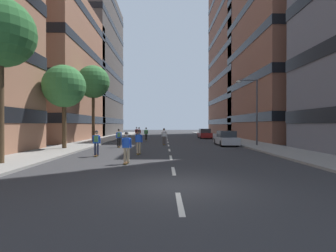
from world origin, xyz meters
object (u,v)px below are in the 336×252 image
at_px(skater_2, 146,133).
at_px(skater_5, 137,132).
at_px(street_tree_far, 0,34).
at_px(parked_car_mid, 205,134).
at_px(skater_3, 96,141).
at_px(skater_1, 119,137).
at_px(street_tree_near, 64,87).
at_px(skater_4, 127,146).
at_px(street_tree_mid, 93,82).
at_px(skater_7, 139,133).
at_px(streetlamp_right, 253,105).
at_px(skater_0, 139,141).
at_px(skater_6, 164,136).
at_px(parked_car_near, 226,139).

distance_m(skater_2, skater_5, 5.42).
bearing_deg(street_tree_far, parked_car_mid, 61.40).
bearing_deg(skater_5, skater_2, -69.91).
xyz_separation_m(skater_2, skater_3, (-2.10, -18.35, 0.00)).
xyz_separation_m(street_tree_far, skater_1, (4.32, 10.96, -5.94)).
bearing_deg(street_tree_near, skater_4, -51.43).
xyz_separation_m(street_tree_mid, skater_7, (4.86, 7.14, -6.32)).
relative_size(street_tree_far, skater_7, 4.88).
relative_size(streetlamp_right, skater_3, 3.65).
relative_size(street_tree_mid, skater_0, 5.17).
xyz_separation_m(street_tree_far, skater_6, (8.60, 14.17, -5.97)).
height_order(street_tree_far, skater_6, street_tree_far).
relative_size(streetlamp_right, skater_2, 3.65).
relative_size(street_tree_mid, skater_7, 5.17).
height_order(street_tree_far, skater_2, street_tree_far).
distance_m(street_tree_far, skater_6, 17.62).
relative_size(parked_car_near, skater_5, 2.47).
height_order(street_tree_far, streetlamp_right, street_tree_far).
bearing_deg(parked_car_mid, streetlamp_right, -81.54).
bearing_deg(skater_2, parked_car_mid, 30.31).
bearing_deg(skater_7, skater_5, 104.98).
bearing_deg(skater_4, parked_car_mid, 72.56).
distance_m(street_tree_near, skater_3, 7.65).
bearing_deg(skater_0, street_tree_far, -142.66).
height_order(parked_car_near, parked_car_mid, same).
relative_size(street_tree_mid, skater_3, 5.17).
relative_size(street_tree_mid, skater_4, 5.17).
distance_m(skater_3, skater_7, 21.18).
height_order(parked_car_mid, street_tree_near, street_tree_near).
relative_size(street_tree_near, skater_6, 4.02).
height_order(parked_car_mid, skater_1, skater_1).
distance_m(skater_1, skater_5, 16.48).
relative_size(street_tree_far, skater_0, 4.88).
distance_m(street_tree_mid, skater_2, 9.78).
bearing_deg(skater_0, streetlamp_right, 31.86).
distance_m(skater_1, skater_4, 10.62).
bearing_deg(skater_5, parked_car_near, -53.01).
height_order(parked_car_near, skater_2, skater_2).
bearing_deg(skater_2, streetlamp_right, -43.21).
bearing_deg(skater_3, skater_7, 87.69).
bearing_deg(streetlamp_right, skater_5, 129.95).
distance_m(parked_car_mid, skater_6, 14.86).
height_order(parked_car_mid, street_tree_far, street_tree_far).
xyz_separation_m(skater_4, skater_5, (-2.30, 26.86, 0.03)).
bearing_deg(skater_7, parked_car_near, -49.78).
xyz_separation_m(parked_car_near, skater_1, (-10.71, -2.16, 0.32)).
relative_size(parked_car_mid, skater_2, 2.47).
xyz_separation_m(street_tree_mid, skater_6, (8.60, -3.84, -6.32)).
height_order(parked_car_near, skater_5, skater_5).
distance_m(street_tree_near, skater_5, 19.63).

